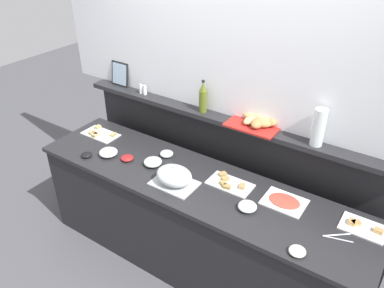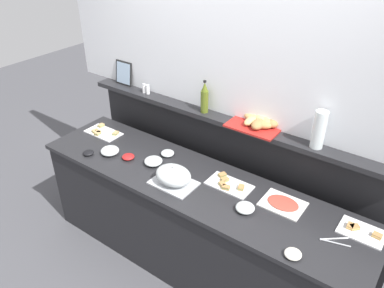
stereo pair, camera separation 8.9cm
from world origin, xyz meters
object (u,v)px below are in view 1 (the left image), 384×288
(glass_bowl_medium, at_px, (247,207))
(pepper_shaker, at_px, (145,90))
(condiment_bowl_cream, at_px, (86,155))
(sandwich_platter_front, at_px, (100,134))
(serving_cloche, at_px, (174,176))
(glass_bowl_large, at_px, (108,153))
(salt_shaker, at_px, (141,89))
(condiment_bowl_teal, at_px, (127,158))
(glass_bowl_extra, at_px, (167,154))
(sandwich_platter_side, at_px, (229,183))
(framed_picture, at_px, (120,74))
(glass_bowl_small, at_px, (153,162))
(serving_tongs, at_px, (337,237))
(cold_cuts_platter, at_px, (284,202))
(olive_oil_bottle, at_px, (203,98))
(condiment_bowl_dark, at_px, (297,251))
(water_carafe, at_px, (319,127))
(bread_basket, at_px, (259,121))
(sandwich_platter_rear, at_px, (363,227))

(glass_bowl_medium, height_order, pepper_shaker, pepper_shaker)
(condiment_bowl_cream, bearing_deg, sandwich_platter_front, 118.11)
(serving_cloche, bearing_deg, glass_bowl_large, 178.84)
(salt_shaker, bearing_deg, condiment_bowl_teal, -63.83)
(serving_cloche, bearing_deg, glass_bowl_extra, 135.53)
(condiment_bowl_cream, bearing_deg, pepper_shaker, 80.59)
(sandwich_platter_side, height_order, framed_picture, framed_picture)
(glass_bowl_small, relative_size, serving_tongs, 0.82)
(sandwich_platter_side, distance_m, cold_cuts_platter, 0.43)
(olive_oil_bottle, bearing_deg, glass_bowl_extra, -122.22)
(condiment_bowl_dark, bearing_deg, olive_oil_bottle, 148.01)
(sandwich_platter_side, relative_size, condiment_bowl_teal, 3.24)
(cold_cuts_platter, relative_size, condiment_bowl_teal, 2.84)
(pepper_shaker, xyz_separation_m, framed_picture, (-0.33, 0.04, 0.07))
(olive_oil_bottle, distance_m, water_carafe, 0.95)
(sandwich_platter_front, distance_m, serving_cloche, 1.04)
(olive_oil_bottle, relative_size, framed_picture, 1.22)
(cold_cuts_platter, height_order, condiment_bowl_teal, condiment_bowl_teal)
(glass_bowl_large, distance_m, glass_bowl_extra, 0.49)
(sandwich_platter_front, relative_size, sandwich_platter_side, 1.00)
(glass_bowl_medium, bearing_deg, salt_shaker, 159.20)
(condiment_bowl_dark, xyz_separation_m, bread_basket, (-0.64, 0.75, 0.37))
(glass_bowl_large, bearing_deg, sandwich_platter_rear, 8.20)
(cold_cuts_platter, distance_m, pepper_shaker, 1.58)
(sandwich_platter_side, bearing_deg, sandwich_platter_rear, 4.47)
(glass_bowl_small, distance_m, water_carafe, 1.31)
(glass_bowl_small, relative_size, olive_oil_bottle, 0.54)
(serving_tongs, bearing_deg, cold_cuts_platter, 161.24)
(serving_cloche, xyz_separation_m, serving_tongs, (1.18, 0.12, -0.07))
(cold_cuts_platter, xyz_separation_m, framed_picture, (-1.84, 0.34, 0.45))
(serving_tongs, bearing_deg, condiment_bowl_cream, -173.69)
(glass_bowl_large, relative_size, glass_bowl_small, 1.05)
(olive_oil_bottle, bearing_deg, condiment_bowl_cream, -137.82)
(cold_cuts_platter, bearing_deg, sandwich_platter_side, -175.56)
(serving_cloche, distance_m, condiment_bowl_teal, 0.53)
(glass_bowl_large, height_order, pepper_shaker, pepper_shaker)
(glass_bowl_extra, relative_size, framed_picture, 0.50)
(salt_shaker, relative_size, framed_picture, 0.38)
(serving_tongs, bearing_deg, glass_bowl_large, -176.71)
(bread_basket, height_order, framed_picture, framed_picture)
(glass_bowl_large, bearing_deg, pepper_shaker, 93.40)
(glass_bowl_small, height_order, pepper_shaker, pepper_shaker)
(glass_bowl_large, relative_size, framed_picture, 0.69)
(serving_cloche, xyz_separation_m, water_carafe, (0.84, 0.57, 0.42))
(glass_bowl_small, bearing_deg, condiment_bowl_teal, -164.94)
(cold_cuts_platter, bearing_deg, glass_bowl_large, -170.50)
(glass_bowl_small, bearing_deg, bread_basket, 36.12)
(glass_bowl_large, height_order, glass_bowl_extra, glass_bowl_large)
(glass_bowl_small, height_order, bread_basket, bread_basket)
(sandwich_platter_side, bearing_deg, sandwich_platter_front, -179.93)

